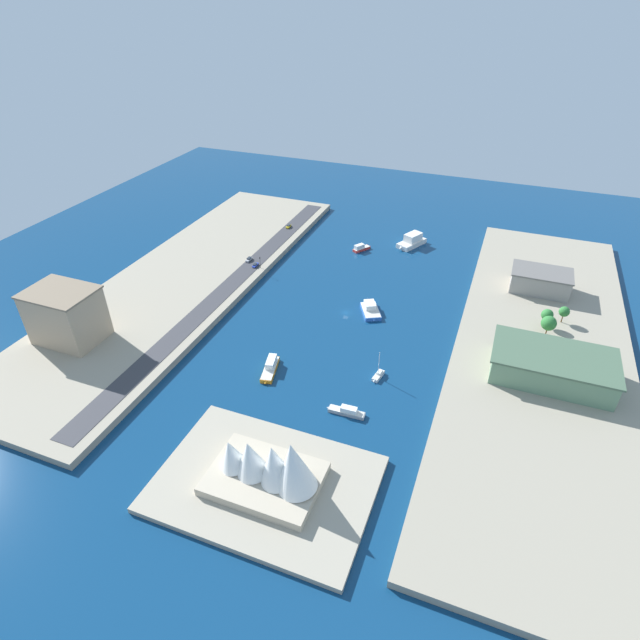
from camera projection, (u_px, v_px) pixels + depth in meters
ground_plane at (346, 313)px, 240.92m from camera, size 440.00×440.00×0.00m
quay_west at (542, 351)px, 213.98m from camera, size 70.00×240.00×3.00m
quay_east at (188, 278)px, 266.19m from camera, size 70.00×240.00×3.00m
peninsula_point at (265, 484)px, 158.40m from camera, size 66.86×46.84×2.00m
road_strip at (231, 284)px, 257.54m from camera, size 9.78×228.00×0.15m
sailboat_small_white at (378, 375)px, 201.52m from camera, size 3.67×8.31×12.61m
water_taxi_orange at (270, 367)px, 204.88m from camera, size 7.97×17.08×4.27m
yacht_sleek_gray at (347, 411)px, 184.48m from camera, size 14.54×3.46×3.30m
ferry_white_commuter at (412, 241)px, 300.32m from camera, size 15.49×20.95×7.17m
catamaran_blue at (370, 310)px, 240.45m from camera, size 13.38×16.24×4.31m
tugboat_red at (361, 248)px, 295.28m from camera, size 8.62×11.30×3.94m
apartment_midrise_tan at (66, 315)px, 212.53m from camera, size 27.80×20.95×23.36m
carpark_squat_concrete at (540, 281)px, 249.98m from camera, size 28.15×18.01×10.37m
terminal_long_green at (552, 366)px, 194.69m from camera, size 45.44×26.05×10.82m
taxi_yellow_cab at (289, 226)px, 315.31m from camera, size 1.95×4.82×1.56m
sedan_silver at (249, 259)px, 278.21m from camera, size 1.94×5.11×1.70m
hatchback_blue at (255, 265)px, 272.80m from camera, size 1.99×4.88×1.54m
traffic_light_waterfront at (260, 261)px, 269.41m from camera, size 0.36×0.36×6.50m
opera_landmark at (270, 467)px, 152.90m from camera, size 34.65×24.33×20.82m
park_tree_cluster at (552, 319)px, 220.85m from camera, size 12.02×18.37×9.16m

